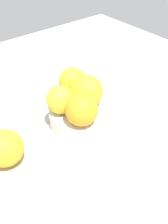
{
  "coord_description": "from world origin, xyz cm",
  "views": [
    {
      "loc": [
        35.58,
        -28.77,
        40.24
      ],
      "look_at": [
        0.0,
        0.0,
        2.61
      ],
      "focal_mm": 40.36,
      "sensor_mm": 36.0,
      "label": 1
    }
  ],
  "objects_px": {
    "orange_in_bowl_2": "(82,110)",
    "orange_in_bowl_1": "(61,100)",
    "fruit_bowl": "(84,114)",
    "orange_in_bowl_3": "(73,82)",
    "orange_in_bowl_0": "(87,92)",
    "orange_loose_0": "(5,149)"
  },
  "relations": [
    {
      "from": "fruit_bowl",
      "to": "orange_in_bowl_1",
      "type": "xyz_separation_m",
      "value": [
        -0.02,
        -0.05,
        0.05
      ]
    },
    {
      "from": "orange_in_bowl_1",
      "to": "orange_in_bowl_2",
      "type": "xyz_separation_m",
      "value": [
        0.06,
        0.01,
        0.0
      ]
    },
    {
      "from": "orange_in_bowl_0",
      "to": "orange_in_bowl_2",
      "type": "xyz_separation_m",
      "value": [
        0.04,
        -0.05,
        -0.0
      ]
    },
    {
      "from": "orange_in_bowl_2",
      "to": "orange_in_bowl_3",
      "type": "xyz_separation_m",
      "value": [
        -0.1,
        0.05,
        -0.0
      ]
    },
    {
      "from": "orange_in_bowl_0",
      "to": "orange_loose_0",
      "type": "height_order",
      "value": "orange_in_bowl_0"
    },
    {
      "from": "orange_in_bowl_2",
      "to": "orange_in_bowl_1",
      "type": "bearing_deg",
      "value": -168.66
    },
    {
      "from": "orange_in_bowl_0",
      "to": "orange_loose_0",
      "type": "relative_size",
      "value": 1.0
    },
    {
      "from": "orange_in_bowl_1",
      "to": "orange_loose_0",
      "type": "xyz_separation_m",
      "value": [
        0.02,
        -0.15,
        -0.04
      ]
    },
    {
      "from": "orange_in_bowl_0",
      "to": "orange_in_bowl_2",
      "type": "relative_size",
      "value": 1.07
    },
    {
      "from": "orange_in_bowl_0",
      "to": "orange_in_bowl_3",
      "type": "bearing_deg",
      "value": 176.57
    },
    {
      "from": "fruit_bowl",
      "to": "orange_in_bowl_3",
      "type": "xyz_separation_m",
      "value": [
        -0.06,
        0.01,
        0.06
      ]
    },
    {
      "from": "orange_in_bowl_1",
      "to": "orange_in_bowl_2",
      "type": "height_order",
      "value": "orange_in_bowl_2"
    },
    {
      "from": "orange_in_bowl_0",
      "to": "orange_loose_0",
      "type": "distance_m",
      "value": 0.21
    },
    {
      "from": "orange_in_bowl_2",
      "to": "orange_in_bowl_3",
      "type": "height_order",
      "value": "orange_in_bowl_2"
    },
    {
      "from": "orange_in_bowl_0",
      "to": "orange_in_bowl_1",
      "type": "relative_size",
      "value": 1.18
    },
    {
      "from": "orange_in_bowl_0",
      "to": "orange_in_bowl_2",
      "type": "bearing_deg",
      "value": -50.31
    },
    {
      "from": "orange_in_bowl_3",
      "to": "orange_in_bowl_0",
      "type": "bearing_deg",
      "value": -3.43
    },
    {
      "from": "orange_in_bowl_1",
      "to": "orange_loose_0",
      "type": "bearing_deg",
      "value": -81.83
    },
    {
      "from": "orange_in_bowl_2",
      "to": "orange_in_bowl_0",
      "type": "bearing_deg",
      "value": 129.69
    },
    {
      "from": "orange_loose_0",
      "to": "fruit_bowl",
      "type": "bearing_deg",
      "value": 90.76
    },
    {
      "from": "fruit_bowl",
      "to": "orange_in_bowl_2",
      "type": "height_order",
      "value": "orange_in_bowl_2"
    },
    {
      "from": "orange_in_bowl_1",
      "to": "orange_in_bowl_3",
      "type": "relative_size",
      "value": 0.94
    }
  ]
}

